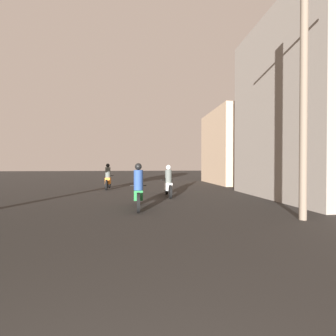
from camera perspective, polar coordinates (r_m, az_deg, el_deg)
motorcycle_green at (r=7.98m, az=-7.53°, el=-5.61°), size 0.60×2.07×1.59m
motorcycle_white at (r=10.91m, az=0.07°, el=-3.99°), size 0.60×2.01×1.53m
motorcycle_orange at (r=14.88m, az=-14.99°, el=-2.61°), size 0.60×2.08×1.62m
building_right_near at (r=12.54m, az=32.42°, el=12.79°), size 4.39×6.58×8.32m
building_right_far at (r=19.65m, az=16.59°, el=4.99°), size 4.02×6.06×5.96m
utility_pole_near at (r=7.53m, az=31.21°, el=16.21°), size 1.60×0.20×6.76m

